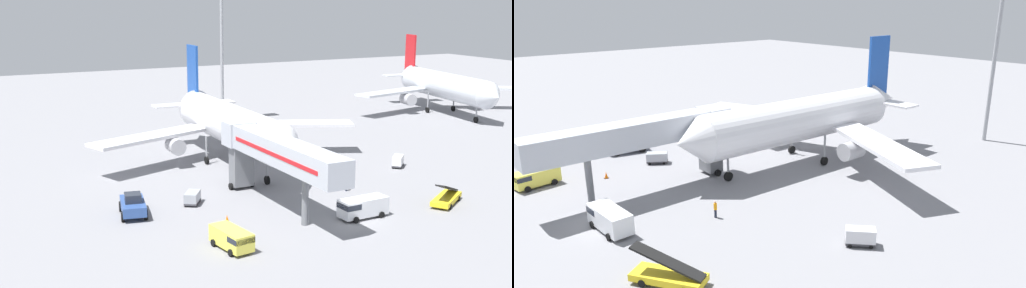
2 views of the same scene
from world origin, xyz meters
TOP-DOWN VIEW (x-y plane):
  - ground_plane at (0.00, 0.00)m, footprint 300.00×300.00m
  - airplane_at_gate at (-0.83, 28.38)m, footprint 39.20×36.62m
  - jet_bridge at (-4.55, 8.20)m, footprint 3.48×23.01m
  - pushback_tug at (-19.20, 12.20)m, footprint 3.57×5.72m
  - belt_loader_truck at (13.19, 0.54)m, footprint 5.87×4.73m
  - service_van_near_left at (1.92, 0.78)m, footprint 5.47×2.46m
  - service_van_rear_right at (-13.82, -1.20)m, footprint 2.76×5.03m
  - baggage_cart_outer_right at (18.64, 15.94)m, footprint 2.70×2.63m
  - baggage_cart_rear_left at (-12.19, 13.06)m, footprint 2.60×2.92m
  - ground_crew_worker_foreground at (6.01, 9.62)m, footprint 0.35×0.35m
  - safety_cone_alpha at (-11.19, 5.87)m, footprint 0.50×0.50m
  - airplane_background at (53.68, 46.45)m, footprint 37.62×34.62m
  - apron_light_mast at (10.05, 55.29)m, footprint 2.40×2.40m

SIDE VIEW (x-z plane):
  - ground_plane at x=0.00m, z-range 0.00..0.00m
  - safety_cone_alpha at x=-11.19m, z-range 0.00..0.75m
  - belt_loader_truck at x=13.19m, z-range -0.69..2.18m
  - baggage_cart_rear_left at x=-12.19m, z-range 0.08..1.49m
  - baggage_cart_outer_right at x=18.64m, z-range 0.08..1.65m
  - ground_crew_worker_foreground at x=6.01m, z-range 0.05..1.77m
  - service_van_rear_right at x=-13.82m, z-range 0.15..2.07m
  - pushback_tug at x=-19.20m, z-range -0.08..2.41m
  - service_van_near_left at x=1.92m, z-range 0.16..2.29m
  - airplane_background at x=53.68m, z-range -1.90..12.68m
  - airplane_at_gate at x=-0.83m, z-range -2.07..13.22m
  - jet_bridge at x=-4.55m, z-range 2.18..10.24m
  - apron_light_mast at x=10.05m, z-range 5.05..31.60m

